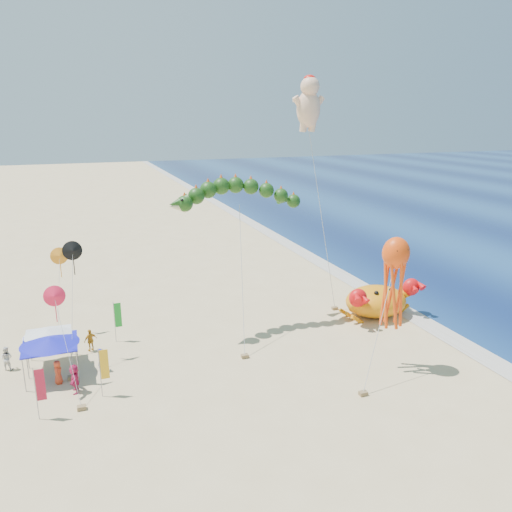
{
  "coord_description": "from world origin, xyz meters",
  "views": [
    {
      "loc": [
        -14.24,
        -31.13,
        16.47
      ],
      "look_at": [
        -2.0,
        2.0,
        6.5
      ],
      "focal_mm": 35.0,
      "sensor_mm": 36.0,
      "label": 1
    }
  ],
  "objects_px": {
    "crab_inflatable": "(377,300)",
    "canopy_white": "(48,333)",
    "canopy_blue": "(50,341)",
    "octopus_kite": "(394,276)",
    "cherub_kite": "(309,103)",
    "dragon_kite": "(237,199)"
  },
  "relations": [
    {
      "from": "cherub_kite",
      "to": "octopus_kite",
      "type": "height_order",
      "value": "cherub_kite"
    },
    {
      "from": "dragon_kite",
      "to": "octopus_kite",
      "type": "relative_size",
      "value": 1.28
    },
    {
      "from": "octopus_kite",
      "to": "dragon_kite",
      "type": "bearing_deg",
      "value": 125.52
    },
    {
      "from": "crab_inflatable",
      "to": "canopy_white",
      "type": "bearing_deg",
      "value": 180.0
    },
    {
      "from": "cherub_kite",
      "to": "octopus_kite",
      "type": "relative_size",
      "value": 2.16
    },
    {
      "from": "crab_inflatable",
      "to": "cherub_kite",
      "type": "bearing_deg",
      "value": 136.02
    },
    {
      "from": "canopy_blue",
      "to": "canopy_white",
      "type": "distance_m",
      "value": 1.42
    },
    {
      "from": "canopy_white",
      "to": "cherub_kite",
      "type": "bearing_deg",
      "value": 12.04
    },
    {
      "from": "dragon_kite",
      "to": "cherub_kite",
      "type": "relative_size",
      "value": 0.59
    },
    {
      "from": "crab_inflatable",
      "to": "octopus_kite",
      "type": "distance_m",
      "value": 10.49
    },
    {
      "from": "crab_inflatable",
      "to": "octopus_kite",
      "type": "height_order",
      "value": "octopus_kite"
    },
    {
      "from": "canopy_blue",
      "to": "canopy_white",
      "type": "height_order",
      "value": "same"
    },
    {
      "from": "octopus_kite",
      "to": "canopy_blue",
      "type": "relative_size",
      "value": 2.46
    },
    {
      "from": "dragon_kite",
      "to": "canopy_blue",
      "type": "bearing_deg",
      "value": -165.74
    },
    {
      "from": "canopy_blue",
      "to": "cherub_kite",
      "type": "bearing_deg",
      "value": 15.76
    },
    {
      "from": "octopus_kite",
      "to": "canopy_white",
      "type": "distance_m",
      "value": 23.23
    },
    {
      "from": "crab_inflatable",
      "to": "canopy_blue",
      "type": "xyz_separation_m",
      "value": [
        -25.65,
        -1.41,
        1.05
      ]
    },
    {
      "from": "crab_inflatable",
      "to": "dragon_kite",
      "type": "distance_m",
      "value": 14.86
    },
    {
      "from": "cherub_kite",
      "to": "octopus_kite",
      "type": "bearing_deg",
      "value": -88.67
    },
    {
      "from": "dragon_kite",
      "to": "canopy_blue",
      "type": "height_order",
      "value": "dragon_kite"
    },
    {
      "from": "canopy_blue",
      "to": "canopy_white",
      "type": "bearing_deg",
      "value": 95.53
    },
    {
      "from": "canopy_white",
      "to": "octopus_kite",
      "type": "bearing_deg",
      "value": -20.56
    }
  ]
}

